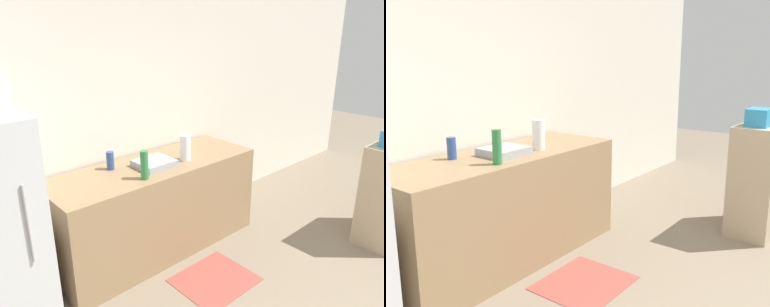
# 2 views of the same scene
# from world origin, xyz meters

# --- Properties ---
(wall_back) EXTENTS (8.00, 0.06, 2.60)m
(wall_back) POSITION_xyz_m (0.00, 3.00, 1.30)
(wall_back) COLOR silver
(wall_back) RESTS_ON ground_plane
(counter) EXTENTS (2.01, 0.70, 0.87)m
(counter) POSITION_xyz_m (-0.01, 2.59, 0.44)
(counter) COLOR #937551
(counter) RESTS_ON ground_plane
(sink_basin) EXTENTS (0.32, 0.30, 0.06)m
(sink_basin) POSITION_xyz_m (-0.04, 2.55, 0.90)
(sink_basin) COLOR #9EA3A8
(sink_basin) RESTS_ON counter
(bottle_tall) EXTENTS (0.07, 0.07, 0.24)m
(bottle_tall) POSITION_xyz_m (-0.27, 2.37, 0.99)
(bottle_tall) COLOR #2D7F42
(bottle_tall) RESTS_ON counter
(bottle_short) EXTENTS (0.07, 0.07, 0.16)m
(bottle_short) POSITION_xyz_m (-0.37, 2.75, 0.95)
(bottle_short) COLOR #2D4C8C
(bottle_short) RESTS_ON counter
(shelf_cabinet) EXTENTS (0.72, 0.37, 1.01)m
(shelf_cabinet) POSITION_xyz_m (1.82, 1.16, 0.50)
(shelf_cabinet) COLOR tan
(shelf_cabinet) RESTS_ON ground_plane
(basket) EXTENTS (0.26, 0.18, 0.15)m
(basket) POSITION_xyz_m (1.68, 1.17, 1.09)
(basket) COLOR #2D8EC6
(basket) RESTS_ON shelf_cabinet
(paper_towel_roll) EXTENTS (0.10, 0.10, 0.24)m
(paper_towel_roll) POSITION_xyz_m (0.27, 2.48, 0.99)
(paper_towel_roll) COLOR white
(paper_towel_roll) RESTS_ON counter
(kitchen_rug) EXTENTS (0.64, 0.56, 0.01)m
(kitchen_rug) POSITION_xyz_m (0.04, 1.85, 0.00)
(kitchen_rug) COLOR #99473D
(kitchen_rug) RESTS_ON ground_plane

